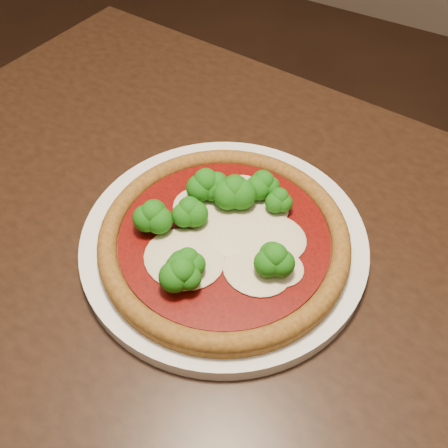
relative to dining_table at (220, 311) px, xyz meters
The scene contains 4 objects.
floor 0.68m from the dining_table, 143.22° to the left, with size 4.00×4.00×0.00m, color black.
dining_table is the anchor object (origin of this frame).
plate 0.12m from the dining_table, 107.15° to the left, with size 0.34×0.34×0.02m, color white.
pizza 0.14m from the dining_table, 103.79° to the left, with size 0.29×0.29×0.06m.
Camera 1 is at (0.35, -0.42, 1.22)m, focal length 40.00 mm.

